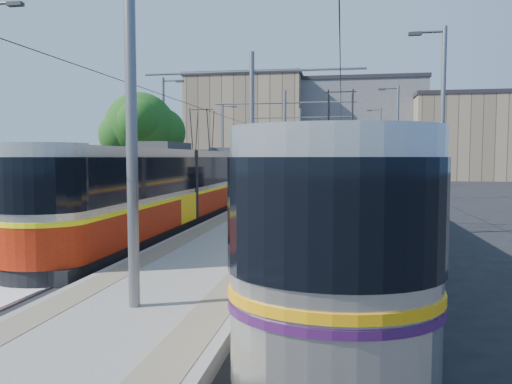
# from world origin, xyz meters

# --- Properties ---
(ground) EXTENTS (160.00, 160.00, 0.00)m
(ground) POSITION_xyz_m (0.00, 0.00, 0.00)
(ground) COLOR black
(ground) RESTS_ON ground
(platform) EXTENTS (4.00, 50.00, 0.30)m
(platform) POSITION_xyz_m (0.00, 17.00, 0.15)
(platform) COLOR gray
(platform) RESTS_ON ground
(tactile_strip_left) EXTENTS (0.70, 50.00, 0.01)m
(tactile_strip_left) POSITION_xyz_m (-1.45, 17.00, 0.30)
(tactile_strip_left) COLOR gray
(tactile_strip_left) RESTS_ON platform
(tactile_strip_right) EXTENTS (0.70, 50.00, 0.01)m
(tactile_strip_right) POSITION_xyz_m (1.45, 17.00, 0.30)
(tactile_strip_right) COLOR gray
(tactile_strip_right) RESTS_ON platform
(rails) EXTENTS (8.71, 70.00, 0.03)m
(rails) POSITION_xyz_m (0.00, 17.00, 0.02)
(rails) COLOR gray
(rails) RESTS_ON ground
(tram_left) EXTENTS (2.43, 30.97, 5.50)m
(tram_left) POSITION_xyz_m (-3.60, 13.21, 1.71)
(tram_left) COLOR black
(tram_left) RESTS_ON ground
(tram_right) EXTENTS (2.43, 29.76, 5.50)m
(tram_right) POSITION_xyz_m (3.60, 7.23, 1.86)
(tram_right) COLOR black
(tram_right) RESTS_ON ground
(catenary) EXTENTS (9.20, 70.00, 7.00)m
(catenary) POSITION_xyz_m (0.00, 14.15, 4.52)
(catenary) COLOR slate
(catenary) RESTS_ON platform
(street_lamps) EXTENTS (15.18, 38.22, 8.00)m
(street_lamps) POSITION_xyz_m (-0.00, 21.00, 4.18)
(street_lamps) COLOR slate
(street_lamps) RESTS_ON ground
(shelter) EXTENTS (0.79, 1.07, 2.12)m
(shelter) POSITION_xyz_m (0.18, 16.36, 1.41)
(shelter) COLOR black
(shelter) RESTS_ON platform
(tree) EXTENTS (4.85, 4.48, 7.04)m
(tree) POSITION_xyz_m (-8.51, 17.53, 4.76)
(tree) COLOR #382314
(tree) RESTS_ON ground
(building_left) EXTENTS (16.32, 12.24, 14.62)m
(building_left) POSITION_xyz_m (-10.00, 60.00, 7.32)
(building_left) COLOR gray
(building_left) RESTS_ON ground
(building_centre) EXTENTS (18.36, 14.28, 14.11)m
(building_centre) POSITION_xyz_m (6.00, 64.00, 7.07)
(building_centre) COLOR slate
(building_centre) RESTS_ON ground
(building_right) EXTENTS (14.28, 10.20, 11.31)m
(building_right) POSITION_xyz_m (20.00, 58.00, 5.66)
(building_right) COLOR gray
(building_right) RESTS_ON ground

